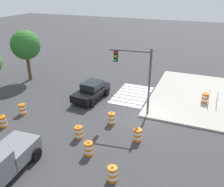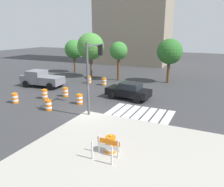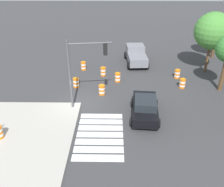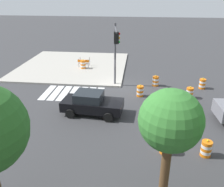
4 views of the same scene
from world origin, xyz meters
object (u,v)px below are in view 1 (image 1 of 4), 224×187
traffic_barrel_far_curb (138,135)px  traffic_barrel_median_near (112,118)px  traffic_barrel_opposite_curb (3,122)px  traffic_barrel_lane_center (79,132)px  traffic_barrel_near_corner (112,174)px  traffic_barrel_on_sidewalk (205,98)px  street_tree_streetside_far (26,45)px  traffic_light_pole (136,69)px  traffic_barrel_median_far (22,109)px  sports_car (91,91)px  construction_barricade (211,97)px  traffic_barrel_crosswalk_end (89,149)px

traffic_barrel_far_curb → traffic_barrel_median_near: bearing=60.7°
traffic_barrel_opposite_curb → traffic_barrel_lane_center: bearing=-81.6°
traffic_barrel_near_corner → traffic_barrel_far_curb: same height
traffic_barrel_median_near → traffic_barrel_far_curb: same height
traffic_barrel_lane_center → traffic_barrel_on_sidewalk: bearing=-41.6°
traffic_barrel_on_sidewalk → street_tree_streetside_far: (-0.90, 18.76, 3.35)m
traffic_barrel_lane_center → street_tree_streetside_far: street_tree_streetside_far is taller
traffic_light_pole → traffic_barrel_median_far: bearing=112.5°
sports_car → traffic_barrel_far_curb: sports_car is taller
traffic_barrel_lane_center → construction_barricade: (9.00, -8.43, 0.27)m
traffic_barrel_median_far → traffic_barrel_far_curb: 10.01m
traffic_barrel_opposite_curb → street_tree_streetside_far: 10.72m
traffic_light_pole → traffic_barrel_far_curb: bearing=-158.8°
traffic_barrel_median_far → traffic_barrel_on_sidewalk: size_ratio=1.00×
traffic_barrel_on_sidewalk → sports_car: bearing=106.1°
traffic_barrel_on_sidewalk → traffic_light_pole: 7.56m
traffic_barrel_median_near → traffic_barrel_on_sidewalk: size_ratio=1.00×
traffic_barrel_median_near → traffic_light_pole: size_ratio=0.19×
traffic_barrel_lane_center → traffic_barrel_on_sidewalk: traffic_barrel_on_sidewalk is taller
traffic_barrel_opposite_curb → traffic_barrel_median_near: bearing=-64.7°
traffic_barrel_crosswalk_end → traffic_barrel_far_curb: same height
construction_barricade → traffic_light_pole: (-4.16, 5.87, 3.19)m
traffic_barrel_opposite_curb → traffic_barrel_far_curb: bearing=-78.0°
traffic_barrel_far_curb → traffic_barrel_lane_center: 4.14m
traffic_barrel_median_far → traffic_barrel_median_near: bearing=-79.5°
traffic_barrel_crosswalk_end → traffic_light_pole: bearing=-9.6°
traffic_barrel_crosswalk_end → traffic_barrel_opposite_curb: (0.50, 7.57, 0.00)m
traffic_barrel_crosswalk_end → traffic_barrel_on_sidewalk: bearing=-31.9°
traffic_barrel_median_far → traffic_barrel_opposite_curb: same height
traffic_barrel_far_curb → traffic_light_pole: bearing=21.2°
sports_car → street_tree_streetside_far: size_ratio=0.80×
traffic_barrel_on_sidewalk → traffic_barrel_median_near: bearing=134.0°
traffic_barrel_crosswalk_end → traffic_barrel_on_sidewalk: size_ratio=1.00×
traffic_barrel_median_far → street_tree_streetside_far: (6.79, 4.74, 3.50)m
traffic_barrel_opposite_curb → construction_barricade: bearing=-55.7°
traffic_barrel_near_corner → traffic_barrel_on_sidewalk: bearing=-19.6°
traffic_barrel_on_sidewalk → construction_barricade: (0.03, -0.47, 0.12)m
sports_car → traffic_barrel_near_corner: sports_car is taller
sports_car → traffic_barrel_median_far: bearing=140.0°
traffic_barrel_on_sidewalk → construction_barricade: size_ratio=0.78×
sports_car → traffic_barrel_median_far: (-4.83, 4.05, -0.36)m
traffic_barrel_near_corner → street_tree_streetside_far: 18.54m
traffic_barrel_median_far → construction_barricade: 16.43m
traffic_barrel_far_curb → construction_barricade: (7.75, -4.48, 0.27)m
traffic_barrel_lane_center → traffic_barrel_median_far: bearing=78.2°
sports_car → traffic_barrel_lane_center: sports_car is taller
traffic_barrel_far_curb → traffic_barrel_near_corner: bearing=177.0°
traffic_barrel_near_corner → traffic_light_pole: 8.56m
traffic_barrel_near_corner → traffic_barrel_crosswalk_end: 2.70m
street_tree_streetside_far → traffic_barrel_near_corner: bearing=-127.0°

